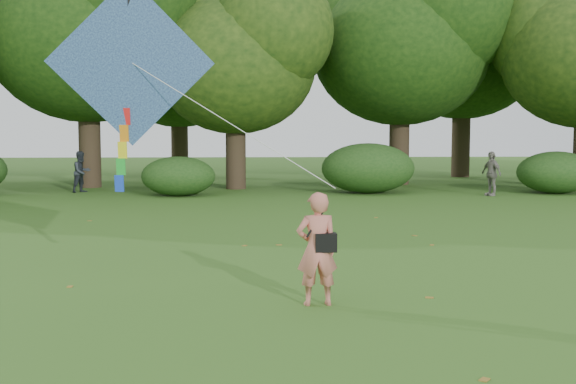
{
  "coord_description": "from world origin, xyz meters",
  "views": [
    {
      "loc": [
        -1.26,
        -8.94,
        2.5
      ],
      "look_at": [
        -0.75,
        2.0,
        1.5
      ],
      "focal_mm": 45.0,
      "sensor_mm": 36.0,
      "label": 1
    }
  ],
  "objects_px": {
    "bystander_right": "(491,174)",
    "flying_kite": "(131,65)",
    "man_kite_flyer": "(317,249)",
    "bystander_left": "(82,172)"
  },
  "relations": [
    {
      "from": "bystander_left",
      "to": "flying_kite",
      "type": "distance_m",
      "value": 17.16
    },
    {
      "from": "bystander_left",
      "to": "bystander_right",
      "type": "xyz_separation_m",
      "value": [
        15.08,
        -2.03,
        0.02
      ]
    },
    {
      "from": "bystander_left",
      "to": "flying_kite",
      "type": "bearing_deg",
      "value": -124.83
    },
    {
      "from": "bystander_right",
      "to": "flying_kite",
      "type": "xyz_separation_m",
      "value": [
        -10.42,
        -14.27,
        2.63
      ]
    },
    {
      "from": "bystander_right",
      "to": "bystander_left",
      "type": "bearing_deg",
      "value": -120.82
    },
    {
      "from": "man_kite_flyer",
      "to": "bystander_left",
      "type": "relative_size",
      "value": 1.02
    },
    {
      "from": "man_kite_flyer",
      "to": "flying_kite",
      "type": "distance_m",
      "value": 4.05
    },
    {
      "from": "bystander_left",
      "to": "bystander_right",
      "type": "bearing_deg",
      "value": -58.46
    },
    {
      "from": "man_kite_flyer",
      "to": "bystander_left",
      "type": "distance_m",
      "value": 19.17
    },
    {
      "from": "bystander_right",
      "to": "flying_kite",
      "type": "height_order",
      "value": "flying_kite"
    }
  ]
}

